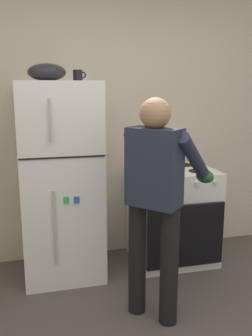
% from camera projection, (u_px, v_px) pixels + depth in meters
% --- Properties ---
extents(kitchen_wall_back, '(6.00, 0.10, 2.70)m').
position_uv_depth(kitchen_wall_back, '(106.00, 120.00, 3.62)').
color(kitchen_wall_back, beige).
rests_on(kitchen_wall_back, ground).
extents(refrigerator, '(0.68, 0.72, 1.71)m').
position_uv_depth(refrigerator, '(61.00, 181.00, 3.25)').
color(refrigerator, white).
rests_on(refrigerator, ground).
extents(stove_range, '(0.76, 0.67, 0.91)m').
position_uv_depth(stove_range, '(173.00, 215.00, 3.58)').
color(stove_range, white).
rests_on(stove_range, ground).
extents(person_cook, '(0.71, 0.74, 1.60)m').
position_uv_depth(person_cook, '(157.00, 190.00, 2.59)').
color(person_cook, black).
rests_on(person_cook, ground).
extents(red_pot, '(0.35, 0.25, 0.10)m').
position_uv_depth(red_pot, '(159.00, 165.00, 3.40)').
color(red_pot, red).
rests_on(red_pot, stove_range).
extents(coffee_mug, '(0.11, 0.08, 0.10)m').
position_uv_depth(coffee_mug, '(78.00, 75.00, 3.15)').
color(coffee_mug, black).
rests_on(coffee_mug, refrigerator).
extents(pepper_mill, '(0.05, 0.05, 0.15)m').
position_uv_depth(pepper_mill, '(194.00, 156.00, 3.74)').
color(pepper_mill, brown).
rests_on(pepper_mill, stove_range).
extents(mixing_bowl, '(0.31, 0.31, 0.14)m').
position_uv_depth(mixing_bowl, '(47.00, 72.00, 3.03)').
color(mixing_bowl, black).
rests_on(mixing_bowl, refrigerator).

